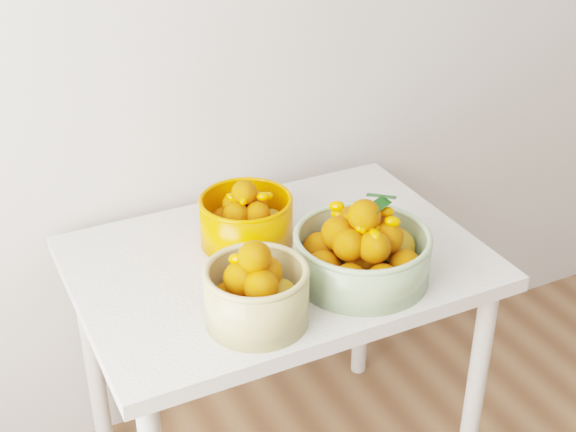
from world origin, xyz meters
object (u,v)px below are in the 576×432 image
object	(u,v)px
bowl_green	(361,251)
bowl_orange	(246,219)
table	(279,288)
bowl_cream	(256,292)

from	to	relation	value
bowl_green	bowl_orange	bearing A→B (deg)	124.23
table	bowl_orange	xyz separation A→B (m)	(-0.04, 0.10, 0.16)
table	bowl_green	bearing A→B (deg)	-50.22
bowl_cream	bowl_orange	size ratio (longest dim) A/B	0.88
table	bowl_orange	size ratio (longest dim) A/B	3.18
bowl_green	bowl_cream	bearing A→B (deg)	-170.41
bowl_green	bowl_orange	size ratio (longest dim) A/B	1.18
bowl_cream	bowl_green	world-z (taller)	bowl_green
bowl_cream	bowl_green	xyz separation A→B (m)	(0.29, 0.05, -0.00)
table	bowl_cream	size ratio (longest dim) A/B	3.62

